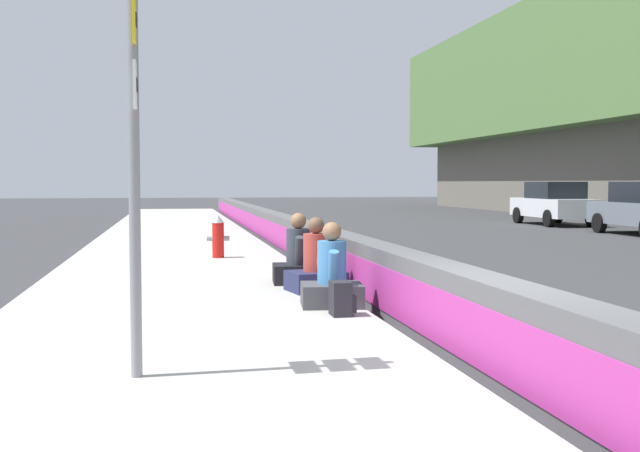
% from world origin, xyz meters
% --- Properties ---
extents(ground_plane, '(160.00, 160.00, 0.00)m').
position_xyz_m(ground_plane, '(0.00, 0.00, 0.00)').
color(ground_plane, '#353538').
rests_on(ground_plane, ground).
extents(sidewalk_strip, '(80.00, 4.40, 0.14)m').
position_xyz_m(sidewalk_strip, '(0.00, 2.65, 0.07)').
color(sidewalk_strip, '#A8A59E').
rests_on(sidewalk_strip, ground_plane).
extents(jersey_barrier, '(76.00, 0.45, 0.85)m').
position_xyz_m(jersey_barrier, '(0.00, 0.00, 0.42)').
color(jersey_barrier, '#545456').
rests_on(jersey_barrier, ground_plane).
extents(route_sign_post, '(0.44, 0.09, 3.60)m').
position_xyz_m(route_sign_post, '(-0.05, 3.05, 2.23)').
color(route_sign_post, gray).
rests_on(route_sign_post, sidewalk_strip).
extents(fire_hydrant, '(0.26, 0.46, 0.88)m').
position_xyz_m(fire_hydrant, '(9.77, 1.85, 0.59)').
color(fire_hydrant, red).
rests_on(fire_hydrant, sidewalk_strip).
extents(seated_person_foreground, '(0.72, 0.82, 1.06)m').
position_xyz_m(seated_person_foreground, '(3.15, 0.81, 0.47)').
color(seated_person_foreground, '#424247').
rests_on(seated_person_foreground, sidewalk_strip).
extents(seated_person_middle, '(0.78, 0.87, 1.06)m').
position_xyz_m(seated_person_middle, '(4.52, 0.76, 0.47)').
color(seated_person_middle, '#23284C').
rests_on(seated_person_middle, sidewalk_strip).
extents(seated_person_rear, '(0.72, 0.83, 1.08)m').
position_xyz_m(seated_person_rear, '(5.45, 0.87, 0.48)').
color(seated_person_rear, black).
rests_on(seated_person_rear, sidewalk_strip).
extents(backpack, '(0.32, 0.28, 0.40)m').
position_xyz_m(backpack, '(2.46, 0.84, 0.33)').
color(backpack, '#232328').
rests_on(backpack, sidewalk_strip).
extents(parked_car_midline, '(4.56, 2.07, 1.71)m').
position_xyz_m(parked_car_midline, '(22.32, -12.09, 0.86)').
color(parked_car_midline, silver).
rests_on(parked_car_midline, ground_plane).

